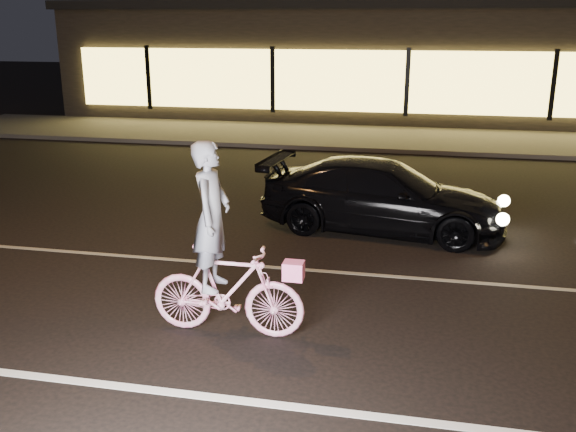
# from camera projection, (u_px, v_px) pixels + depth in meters

# --- Properties ---
(ground) EXTENTS (90.00, 90.00, 0.00)m
(ground) POSITION_uv_depth(u_px,v_px,m) (365.00, 340.00, 7.47)
(ground) COLOR black
(ground) RESTS_ON ground
(lane_stripe_near) EXTENTS (60.00, 0.12, 0.01)m
(lane_stripe_near) POSITION_uv_depth(u_px,v_px,m) (351.00, 414.00, 6.07)
(lane_stripe_near) COLOR silver
(lane_stripe_near) RESTS_ON ground
(lane_stripe_far) EXTENTS (60.00, 0.10, 0.01)m
(lane_stripe_far) POSITION_uv_depth(u_px,v_px,m) (377.00, 275.00, 9.34)
(lane_stripe_far) COLOR gray
(lane_stripe_far) RESTS_ON ground
(sidewalk) EXTENTS (30.00, 4.00, 0.12)m
(sidewalk) POSITION_uv_depth(u_px,v_px,m) (403.00, 139.00, 19.62)
(sidewalk) COLOR #383533
(sidewalk) RESTS_ON ground
(storefront) EXTENTS (25.40, 8.42, 4.20)m
(storefront) POSITION_uv_depth(u_px,v_px,m) (411.00, 58.00, 24.59)
(storefront) COLOR black
(storefront) RESTS_ON ground
(cyclist) EXTENTS (1.84, 0.63, 2.31)m
(cyclist) POSITION_uv_depth(u_px,v_px,m) (223.00, 268.00, 7.40)
(cyclist) COLOR #EB3D8B
(cyclist) RESTS_ON ground
(sedan) EXTENTS (4.42, 2.24, 1.23)m
(sedan) POSITION_uv_depth(u_px,v_px,m) (383.00, 196.00, 11.19)
(sedan) COLOR black
(sedan) RESTS_ON ground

